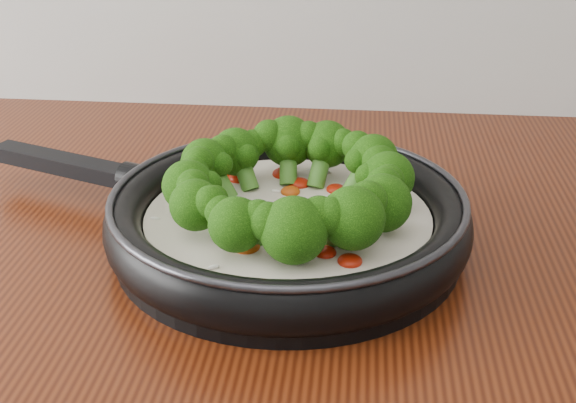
# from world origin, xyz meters

# --- Properties ---
(skillet) EXTENTS (0.58, 0.45, 0.10)m
(skillet) POSITION_xyz_m (-0.12, 1.06, 0.94)
(skillet) COLOR black
(skillet) RESTS_ON counter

